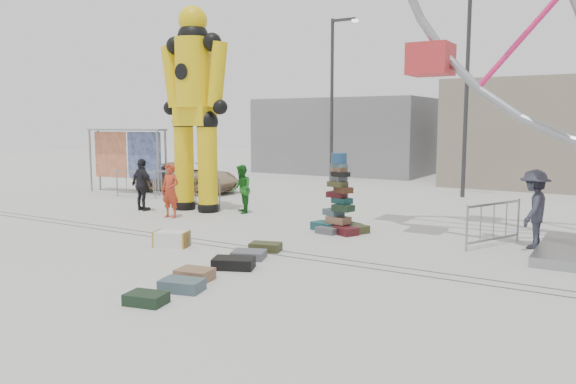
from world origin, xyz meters
The scene contains 25 objects.
ground centered at (0.00, 0.00, 0.00)m, with size 90.00×90.00×0.00m, color #9E9E99.
track_line_near centered at (0.00, 0.60, 0.00)m, with size 40.00×0.04×0.01m, color #47443F.
track_line_far centered at (0.00, 1.00, 0.00)m, with size 40.00×0.04×0.01m, color #47443F.
building_left centered at (-6.00, 22.00, 2.20)m, with size 10.00×8.00×4.40m, color gray.
lamp_post_right centered at (3.09, 13.00, 4.48)m, with size 1.41×0.25×8.00m.
lamp_post_left centered at (-3.91, 15.00, 4.48)m, with size 1.41×0.25×8.00m.
suitcase_tower centered at (1.90, 3.87, 0.61)m, with size 1.69×1.40×2.19m.
crash_test_dummy centered at (-3.94, 4.67, 3.72)m, with size 2.78×1.24×7.06m.
banner_scaffold centered at (-9.76, 7.00, 2.06)m, with size 3.84×1.11×2.75m.
steamer_trunk centered at (-0.74, 0.00, 0.19)m, with size 0.81×0.47×0.38m, color silver.
row_case_0 centered at (1.47, 0.81, 0.10)m, with size 0.72×0.44×0.20m, color #37391C.
row_case_1 centered at (1.56, 0.00, 0.09)m, with size 0.72×0.57×0.18m, color #53575B.
row_case_2 centered at (1.79, -0.87, 0.12)m, with size 0.85×0.53×0.23m, color black.
row_case_3 centered at (1.67, -1.95, 0.11)m, with size 0.68×0.52×0.22m, color #835E43.
row_case_4 centered at (1.93, -2.61, 0.11)m, with size 0.76×0.49×0.22m, color #43585F.
row_case_5 centered at (1.93, -3.49, 0.10)m, with size 0.66×0.47×0.19m, color black.
barricade_dummy_a centered at (-8.27, 6.03, 0.55)m, with size 2.00×0.10×1.10m, color gray, non-canonical shape.
barricade_dummy_b centered at (-7.02, 6.67, 0.55)m, with size 2.00×0.10×1.10m, color gray, non-canonical shape.
barricade_dummy_c centered at (-4.20, 4.95, 0.55)m, with size 2.00×0.10×1.10m, color gray, non-canonical shape.
barricade_wheel_front centered at (5.95, 4.14, 0.55)m, with size 2.00×0.10×1.10m, color gray, non-canonical shape.
pedestrian_red centered at (-3.71, 3.16, 0.87)m, with size 0.63×0.41×1.73m, color #B23119.
pedestrian_green centered at (-2.30, 5.05, 0.81)m, with size 0.79×0.61×1.62m, color #186119.
pedestrian_black centered at (-5.52, 3.71, 0.90)m, with size 1.05×0.44×1.79m, color black.
pedestrian_grey centered at (6.80, 4.44, 0.95)m, with size 1.23×0.71×1.91m, color #282A35.
parked_suv centered at (-7.76, 8.53, 0.66)m, with size 2.18×4.72×1.31m, color #9E8466.
Camera 1 is at (8.66, -10.01, 3.02)m, focal length 35.00 mm.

